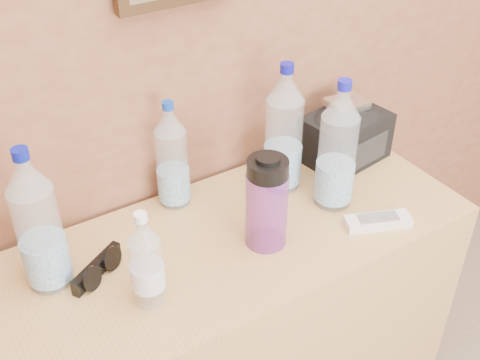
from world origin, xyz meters
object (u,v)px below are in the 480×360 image
Objects in this scene: ac_remote at (378,221)px; toiletry_bag at (345,135)px; pet_large_c at (284,135)px; foil_packet at (347,103)px; dresser at (237,335)px; pet_large_d at (337,152)px; pet_small at (146,264)px; pet_large_b at (172,160)px; sunglasses at (97,268)px; pet_large_a at (39,228)px; nalgene_bottle at (267,202)px.

toiletry_bag reaches higher than ac_remote.
pet_large_c is 0.25m from foil_packet.
pet_large_c reaches higher than dresser.
toiletry_bag is at bearing 42.23° from pet_large_d.
toiletry_bag is at bearing 16.27° from pet_small.
pet_large_c is (0.29, -0.09, 0.03)m from pet_large_b.
pet_small is 0.62m from ac_remote.
foil_packet reaches higher than ac_remote.
pet_large_b is 1.91× the size of sunglasses.
pet_large_a reaches higher than pet_large_b.
nalgene_bottle is at bearing -177.81° from ac_remote.
nalgene_bottle is 0.47m from foil_packet.
dresser is 4.03× the size of pet_large_b.
pet_large_d is at bearing -32.39° from pet_large_b.
dresser is at bearing -72.41° from pet_large_b.
sunglasses is (-0.57, -0.07, -0.14)m from pet_large_c.
pet_large_b is at bearing 162.80° from pet_large_c.
pet_large_a is at bearing 168.47° from dresser.
pet_small reaches higher than dresser.
sunglasses is at bearing -21.96° from pet_large_a.
foil_packet is (0.91, 0.06, 0.01)m from pet_large_a.
pet_large_a is 2.12× the size of ac_remote.
dresser is at bearing 176.45° from ac_remote.
nalgene_bottle reaches higher than foil_packet.
nalgene_bottle reaches higher than ac_remote.
dresser is at bearing -39.06° from sunglasses.
pet_large_c is at bearing -17.20° from pet_large_b.
sunglasses is 0.67× the size of toiletry_bag.
foil_packet is (0.01, 0.02, 0.09)m from toiletry_bag.
ac_remote is 0.72× the size of toiletry_bag.
pet_large_b is 1.24× the size of pet_small.
pet_large_a is 0.25m from pet_small.
nalgene_bottle is at bearing -16.67° from pet_large_a.
pet_large_c is at bearing -172.70° from foil_packet.
pet_small is at bearing -46.29° from pet_large_a.
pet_large_b is 1.21× the size of nalgene_bottle.
pet_large_d reaches higher than nalgene_bottle.
foil_packet is at bearing 17.75° from dresser.
dresser is at bearing 16.83° from pet_small.
pet_large_c is at bearing 22.00° from pet_small.
pet_small is at bearing -163.17° from dresser.
pet_large_d is at bearing -63.31° from pet_large_c.
ac_remote is at bearing -47.97° from sunglasses.
pet_large_d is 0.57m from pet_small.
dresser is 0.70m from pet_large_a.
dresser is 7.71× the size of sunglasses.
toiletry_bag is at bearing -115.52° from foil_packet.
pet_large_b is 1.78× the size of ac_remote.
pet_large_a is 0.51m from nalgene_bottle.
pet_large_a is 0.67m from pet_large_c.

